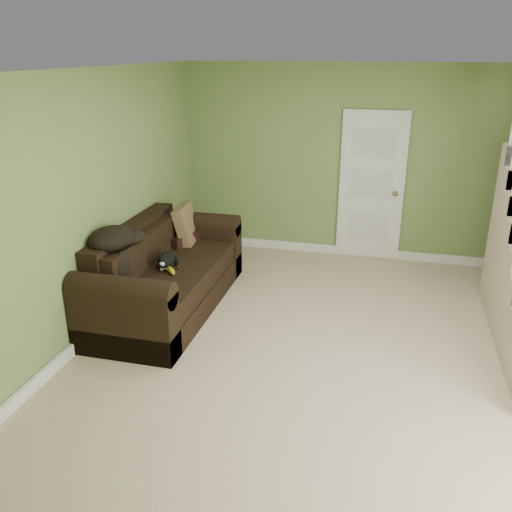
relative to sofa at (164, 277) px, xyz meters
The scene contains 14 objects.
floor 2.12m from the sofa, 14.97° to the right, with size 5.00×5.50×0.01m, color tan.
ceiling 3.07m from the sofa, 14.97° to the right, with size 5.00×5.50×0.01m, color white.
wall_back 3.14m from the sofa, 47.53° to the left, with size 5.00×0.04×2.60m, color olive.
wall_front 3.97m from the sofa, 58.43° to the right, with size 5.00×0.04×2.60m, color olive.
wall_left 1.18m from the sofa, 131.46° to the right, with size 0.04×5.50×2.60m, color olive.
baseboard_back 2.99m from the sofa, 47.14° to the left, with size 5.00×0.04×0.12m, color white.
baseboard_left 0.76m from the sofa, 129.62° to the right, with size 0.04×5.50×0.12m, color white.
door 3.10m from the sofa, 45.57° to the left, with size 0.86×0.12×2.02m.
sofa is the anchor object (origin of this frame).
side_table 0.82m from the sofa, 104.41° to the left, with size 0.64×0.64×0.86m.
cat 0.27m from the sofa, 48.66° to the right, with size 0.27×0.47×0.23m.
banana 0.33m from the sofa, 48.12° to the right, with size 0.06×0.21×0.06m, color yellow.
throw_pillow 0.89m from the sofa, 92.16° to the left, with size 0.12×0.49×0.49m, color #462C1C.
throw_blanket 0.88m from the sofa, 118.71° to the right, with size 0.42×0.55×0.23m, color black.
Camera 1 is at (0.36, -4.60, 2.77)m, focal length 38.00 mm.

